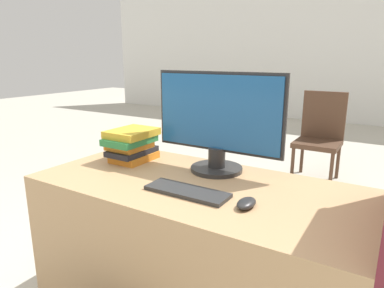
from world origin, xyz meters
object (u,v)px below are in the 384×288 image
object	(u,v)px
monitor	(218,122)
mouse	(246,203)
far_chair	(320,133)
book_stack	(132,144)
keyboard	(187,191)

from	to	relation	value
monitor	mouse	bearing A→B (deg)	-47.83
monitor	far_chair	world-z (taller)	monitor
mouse	book_stack	distance (m)	0.79
keyboard	mouse	xyz separation A→B (m)	(0.26, 0.00, 0.01)
book_stack	far_chair	size ratio (longest dim) A/B	0.30
mouse	book_stack	xyz separation A→B (m)	(-0.76, 0.23, 0.07)
keyboard	book_stack	xyz separation A→B (m)	(-0.50, 0.23, 0.08)
monitor	far_chair	distance (m)	2.33
monitor	mouse	distance (m)	0.48
keyboard	far_chair	distance (m)	2.61
mouse	book_stack	world-z (taller)	book_stack
mouse	keyboard	bearing A→B (deg)	-179.21
monitor	book_stack	world-z (taller)	monitor
mouse	book_stack	bearing A→B (deg)	163.01
book_stack	mouse	bearing A→B (deg)	-16.99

